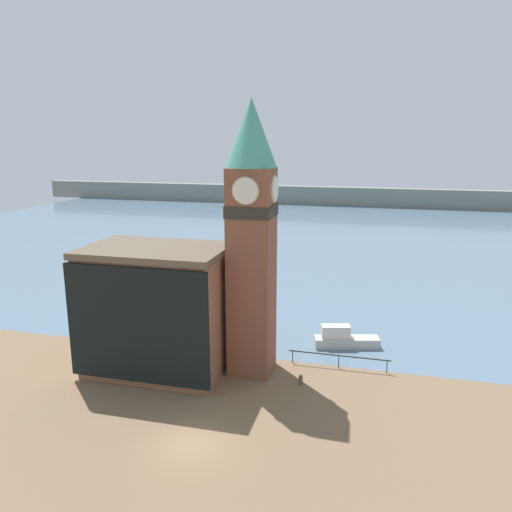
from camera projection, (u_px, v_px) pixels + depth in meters
ground_plane at (191, 444)px, 30.08m from camera, size 160.00×160.00×0.00m
water at (326, 231)px, 98.81m from camera, size 160.00×120.00×0.00m
far_shoreline at (343, 196)px, 135.96m from camera, size 180.00×3.00×5.00m
pier_railing at (339, 357)px, 39.92m from camera, size 8.11×0.08×1.09m
clock_tower at (252, 233)px, 37.22m from camera, size 3.71×3.71×20.84m
pier_building at (157, 309)px, 38.92m from camera, size 10.97×7.31×9.93m
boat_near at (344, 339)px, 44.03m from camera, size 5.85×2.83×1.98m
mooring_bollard_near at (301, 379)px, 37.35m from camera, size 0.32×0.32×0.75m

